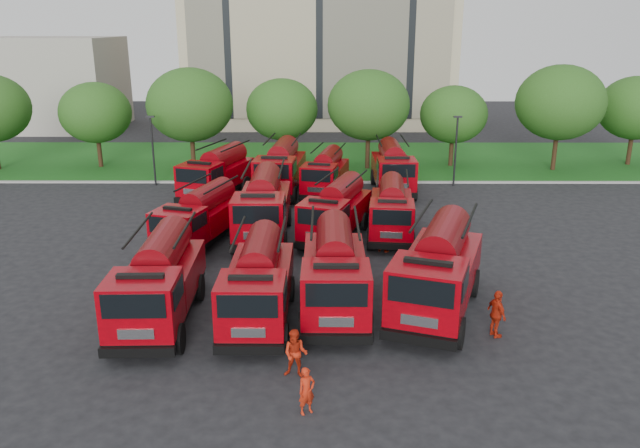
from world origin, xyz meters
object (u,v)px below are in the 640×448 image
at_px(firefighter_1, 296,376).
at_px(fire_truck_7, 391,210).
at_px(fire_truck_9, 281,168).
at_px(fire_truck_11, 393,168).
at_px(fire_truck_4, 200,217).
at_px(firefighter_2, 495,336).
at_px(fire_truck_10, 326,173).
at_px(firefighter_5, 383,251).
at_px(fire_truck_5, 263,206).
at_px(fire_truck_2, 335,272).
at_px(fire_truck_8, 217,173).
at_px(fire_truck_0, 159,281).
at_px(fire_truck_1, 258,282).
at_px(firefighter_4, 165,282).
at_px(firefighter_0, 307,413).
at_px(fire_truck_3, 438,270).
at_px(fire_truck_6, 336,210).
at_px(firefighter_3, 441,307).

bearing_deg(firefighter_1, fire_truck_7, 83.04).
bearing_deg(fire_truck_9, fire_truck_11, 9.43).
height_order(fire_truck_4, firefighter_2, fire_truck_4).
height_order(fire_truck_10, firefighter_5, fire_truck_10).
height_order(fire_truck_5, fire_truck_11, fire_truck_5).
height_order(fire_truck_2, fire_truck_4, fire_truck_2).
bearing_deg(fire_truck_8, fire_truck_2, -49.08).
xyz_separation_m(fire_truck_8, fire_truck_10, (7.40, 0.77, -0.17)).
xyz_separation_m(fire_truck_5, fire_truck_8, (-3.88, 8.42, -0.11)).
relative_size(fire_truck_0, fire_truck_2, 1.00).
bearing_deg(fire_truck_10, firefighter_2, -61.41).
distance_m(fire_truck_0, fire_truck_1, 3.92).
height_order(fire_truck_0, fire_truck_4, fire_truck_0).
distance_m(fire_truck_8, firefighter_5, 15.09).
bearing_deg(fire_truck_4, fire_truck_5, 40.58).
bearing_deg(firefighter_4, fire_truck_2, -174.26).
bearing_deg(firefighter_0, fire_truck_3, 22.42).
height_order(fire_truck_8, firefighter_1, fire_truck_8).
distance_m(fire_truck_8, fire_truck_11, 12.24).
xyz_separation_m(fire_truck_2, fire_truck_8, (-7.67, 17.87, -0.04)).
height_order(fire_truck_3, fire_truck_9, fire_truck_3).
bearing_deg(fire_truck_6, fire_truck_0, -106.81).
distance_m(fire_truck_5, fire_truck_6, 4.06).
xyz_separation_m(firefighter_4, firefighter_5, (10.49, 4.06, 0.00)).
bearing_deg(fire_truck_7, firefighter_1, -101.90).
height_order(fire_truck_0, fire_truck_10, fire_truck_0).
bearing_deg(fire_truck_1, fire_truck_0, -178.73).
bearing_deg(firefighter_0, fire_truck_8, 73.26).
bearing_deg(fire_truck_5, firefighter_4, -121.91).
distance_m(fire_truck_9, firefighter_5, 13.50).
bearing_deg(firefighter_4, fire_truck_5, -95.28).
relative_size(fire_truck_5, firefighter_2, 4.16).
xyz_separation_m(fire_truck_4, fire_truck_11, (11.49, 11.48, 0.13)).
relative_size(fire_truck_9, firefighter_3, 4.98).
xyz_separation_m(fire_truck_0, fire_truck_4, (-0.06, 8.95, -0.15)).
height_order(fire_truck_10, firefighter_3, fire_truck_10).
distance_m(fire_truck_2, firefighter_1, 5.60).
bearing_deg(firefighter_2, fire_truck_9, 5.76).
height_order(fire_truck_1, fire_truck_7, fire_truck_1).
bearing_deg(fire_truck_5, fire_truck_0, -107.12).
xyz_separation_m(fire_truck_8, fire_truck_9, (4.26, 1.07, 0.10)).
relative_size(fire_truck_5, firefighter_4, 4.86).
bearing_deg(firefighter_5, firefighter_2, 141.15).
distance_m(fire_truck_11, firefighter_2, 21.91).
bearing_deg(firefighter_2, firefighter_5, 1.67).
bearing_deg(firefighter_4, firefighter_5, -132.33).
xyz_separation_m(fire_truck_2, firefighter_3, (4.50, 0.27, -1.71)).
bearing_deg(fire_truck_9, fire_truck_10, -0.06).
distance_m(fire_truck_8, fire_truck_9, 4.39).
height_order(fire_truck_0, firefighter_4, fire_truck_0).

